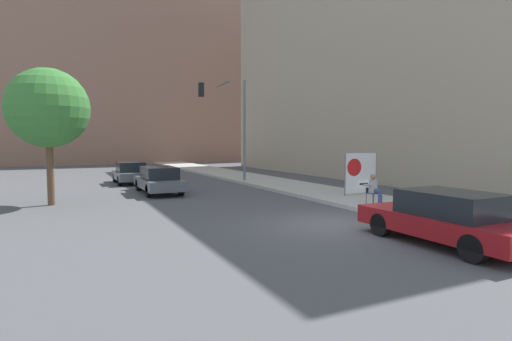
# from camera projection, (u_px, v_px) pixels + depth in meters

# --- Properties ---
(ground_plane) EXTENTS (160.00, 160.00, 0.00)m
(ground_plane) POSITION_uv_depth(u_px,v_px,m) (336.00, 225.00, 12.58)
(ground_plane) COLOR #4F4F51
(sidewalk_curb) EXTENTS (3.60, 90.00, 0.17)m
(sidewalk_curb) POSITION_uv_depth(u_px,v_px,m) (251.00, 179.00, 27.78)
(sidewalk_curb) COLOR #B7B2A8
(sidewalk_curb) RESTS_ON ground_plane
(building_backdrop_far) EXTENTS (52.00, 12.00, 33.38)m
(building_backdrop_far) POSITION_uv_depth(u_px,v_px,m) (109.00, 32.00, 51.01)
(building_backdrop_far) COLOR #936B56
(building_backdrop_far) RESTS_ON ground_plane
(building_backdrop_right) EXTENTS (10.00, 32.00, 18.47)m
(building_backdrop_right) POSITION_uv_depth(u_px,v_px,m) (384.00, 56.00, 30.67)
(building_backdrop_right) COLOR tan
(building_backdrop_right) RESTS_ON ground_plane
(seated_protester) EXTENTS (1.00, 0.77, 1.23)m
(seated_protester) POSITION_uv_depth(u_px,v_px,m) (374.00, 189.00, 15.37)
(seated_protester) COLOR #474C56
(seated_protester) RESTS_ON sidewalk_curb
(protest_banner) EXTENTS (1.89, 0.06, 1.94)m
(protest_banner) POSITION_uv_depth(u_px,v_px,m) (361.00, 173.00, 18.50)
(protest_banner) COLOR slate
(protest_banner) RESTS_ON sidewalk_curb
(traffic_light_pole) EXTENTS (3.02, 2.79, 6.36)m
(traffic_light_pole) POSITION_uv_depth(u_px,v_px,m) (230.00, 113.00, 25.03)
(traffic_light_pole) COLOR slate
(traffic_light_pole) RESTS_ON sidewalk_curb
(parked_car_curbside) EXTENTS (1.89, 4.51, 1.38)m
(parked_car_curbside) POSITION_uv_depth(u_px,v_px,m) (447.00, 218.00, 10.20)
(parked_car_curbside) COLOR maroon
(parked_car_curbside) RESTS_ON ground_plane
(car_on_road_nearest) EXTENTS (1.78, 4.68, 1.37)m
(car_on_road_nearest) POSITION_uv_depth(u_px,v_px,m) (159.00, 180.00, 20.50)
(car_on_road_nearest) COLOR #565B60
(car_on_road_nearest) RESTS_ON ground_plane
(car_on_road_midblock) EXTENTS (1.82, 4.10, 1.37)m
(car_on_road_midblock) POSITION_uv_depth(u_px,v_px,m) (130.00, 173.00, 25.31)
(car_on_road_midblock) COLOR #565B60
(car_on_road_midblock) RESTS_ON ground_plane
(street_tree_near_curb) EXTENTS (3.26, 3.26, 5.65)m
(street_tree_near_curb) POSITION_uv_depth(u_px,v_px,m) (48.00, 109.00, 16.36)
(street_tree_near_curb) COLOR brown
(street_tree_near_curb) RESTS_ON ground_plane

